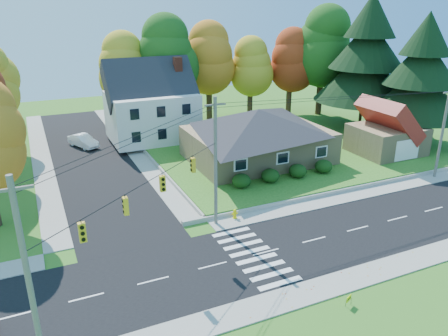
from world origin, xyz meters
The scene contains 22 objects.
ground centered at (0.00, 0.00, 0.00)m, with size 120.00×120.00×0.00m, color #3D7923.
road_main centered at (0.00, 0.00, 0.01)m, with size 90.00×8.00×0.02m, color black.
road_cross centered at (-8.00, 26.00, 0.01)m, with size 8.00×44.00×0.02m, color black.
sidewalk_north centered at (0.00, 5.00, 0.04)m, with size 90.00×2.00×0.08m, color #9C9A90.
sidewalk_south centered at (0.00, -5.00, 0.04)m, with size 90.00×2.00×0.08m, color #9C9A90.
lawn centered at (13.00, 21.00, 0.25)m, with size 30.00×30.00×0.50m, color #3D7923.
ranch_house centered at (8.00, 16.00, 3.27)m, with size 14.60×10.60×5.40m.
colonial_house centered at (0.04, 28.00, 4.58)m, with size 10.40×8.40×9.60m.
garage centered at (22.00, 11.99, 2.84)m, with size 7.30×6.30×4.60m.
hedge_row centered at (7.50, 9.80, 1.14)m, with size 10.70×1.70×1.27m.
traffic_infrastructure centered at (-0.15, 1.35, 5.15)m, with size 38.10×10.66×10.00m.
tree_lot_0 centered at (-2.00, 34.00, 8.31)m, with size 6.72×6.72×12.51m.
tree_lot_1 centered at (4.00, 33.00, 9.61)m, with size 7.84×7.84×14.60m.
tree_lot_2 centered at (10.00, 34.00, 8.96)m, with size 7.28×7.28×13.56m.
tree_lot_3 centered at (16.00, 33.00, 7.65)m, with size 6.16×6.16×11.47m.
tree_lot_4 centered at (22.00, 32.00, 8.31)m, with size 6.72×6.72×12.51m.
tree_lot_5 centered at (26.00, 30.00, 10.27)m, with size 8.40×8.40×15.64m.
conifer_east_a centered at (27.00, 22.00, 9.39)m, with size 12.80×12.80×16.96m.
conifer_east_b centered at (28.00, 14.00, 8.28)m, with size 11.20×11.20×14.84m.
white_car centered at (-8.10, 29.55, 0.76)m, with size 1.56×4.48×1.47m, color white.
fire_hydrant centered at (0.20, 5.37, 0.40)m, with size 0.47×0.37×0.84m.
yard_sign centered at (1.43, -6.88, 0.46)m, with size 0.49×0.24×0.65m.
Camera 1 is at (-13.45, -22.51, 16.07)m, focal length 35.00 mm.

